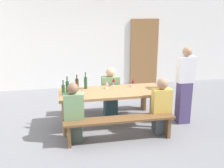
% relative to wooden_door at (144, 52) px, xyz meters
% --- Properties ---
extents(ground_plane, '(24.00, 24.00, 0.00)m').
position_rel_wooden_door_xyz_m(ground_plane, '(-1.64, -2.92, -1.05)').
color(ground_plane, slate).
extents(back_wall, '(14.00, 0.20, 3.20)m').
position_rel_wooden_door_xyz_m(back_wall, '(-1.64, 0.14, 0.55)').
color(back_wall, white).
rests_on(back_wall, ground).
extents(wooden_door, '(0.90, 0.06, 2.10)m').
position_rel_wooden_door_xyz_m(wooden_door, '(0.00, 0.00, 0.00)').
color(wooden_door, olive).
rests_on(wooden_door, ground).
extents(tasting_table, '(2.17, 0.86, 0.75)m').
position_rel_wooden_door_xyz_m(tasting_table, '(-1.64, -2.92, -0.37)').
color(tasting_table, '#9E7247').
rests_on(tasting_table, ground).
extents(bench_near, '(2.07, 0.30, 0.45)m').
position_rel_wooden_door_xyz_m(bench_near, '(-1.64, -3.65, -0.69)').
color(bench_near, brown).
rests_on(bench_near, ground).
extents(bench_far, '(2.07, 0.30, 0.45)m').
position_rel_wooden_door_xyz_m(bench_far, '(-1.64, -2.19, -0.69)').
color(bench_far, brown).
rests_on(bench_far, ground).
extents(wine_bottle_0, '(0.07, 0.07, 0.33)m').
position_rel_wooden_door_xyz_m(wine_bottle_0, '(-2.55, -2.83, -0.18)').
color(wine_bottle_0, '#194723').
rests_on(wine_bottle_0, tasting_table).
extents(wine_bottle_1, '(0.07, 0.07, 0.30)m').
position_rel_wooden_door_xyz_m(wine_bottle_1, '(-2.63, -2.99, -0.19)').
color(wine_bottle_1, '#234C2D').
rests_on(wine_bottle_1, tasting_table).
extents(wine_bottle_2, '(0.07, 0.07, 0.32)m').
position_rel_wooden_door_xyz_m(wine_bottle_2, '(-2.34, -2.68, -0.17)').
color(wine_bottle_2, '#332814').
rests_on(wine_bottle_2, tasting_table).
extents(wine_bottle_3, '(0.07, 0.07, 0.35)m').
position_rel_wooden_door_xyz_m(wine_bottle_3, '(-2.15, -2.63, -0.17)').
color(wine_bottle_3, '#234C2D').
rests_on(wine_bottle_3, tasting_table).
extents(wine_glass_0, '(0.08, 0.08, 0.17)m').
position_rel_wooden_door_xyz_m(wine_glass_0, '(-1.13, -2.68, -0.18)').
color(wine_glass_0, silver).
rests_on(wine_glass_0, tasting_table).
extents(wine_glass_1, '(0.08, 0.08, 0.18)m').
position_rel_wooden_door_xyz_m(wine_glass_1, '(-1.53, -2.55, -0.17)').
color(wine_glass_1, silver).
rests_on(wine_glass_1, tasting_table).
extents(wine_glass_2, '(0.08, 0.08, 0.19)m').
position_rel_wooden_door_xyz_m(wine_glass_2, '(-2.28, -3.21, -0.16)').
color(wine_glass_2, silver).
rests_on(wine_glass_2, tasting_table).
extents(wine_glass_3, '(0.08, 0.08, 0.16)m').
position_rel_wooden_door_xyz_m(wine_glass_3, '(-1.71, -2.70, -0.19)').
color(wine_glass_3, silver).
rests_on(wine_glass_3, tasting_table).
extents(seated_guest_near_0, '(0.36, 0.24, 1.13)m').
position_rel_wooden_door_xyz_m(seated_guest_near_0, '(-2.47, -3.50, -0.51)').
color(seated_guest_near_0, '#404C3F').
rests_on(seated_guest_near_0, ground).
extents(seated_guest_near_1, '(0.37, 0.24, 1.13)m').
position_rel_wooden_door_xyz_m(seated_guest_near_1, '(-0.78, -3.50, -0.50)').
color(seated_guest_near_1, '#40484D').
rests_on(seated_guest_near_1, ground).
extents(seated_guest_far_0, '(0.40, 0.24, 1.11)m').
position_rel_wooden_door_xyz_m(seated_guest_far_0, '(-1.56, -2.34, -0.52)').
color(seated_guest_far_0, '#2F4E5A').
rests_on(seated_guest_far_0, ground).
extents(standing_host, '(0.35, 0.24, 1.65)m').
position_rel_wooden_door_xyz_m(standing_host, '(-0.12, -3.10, -0.25)').
color(standing_host, '#4A3C6D').
rests_on(standing_host, ground).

